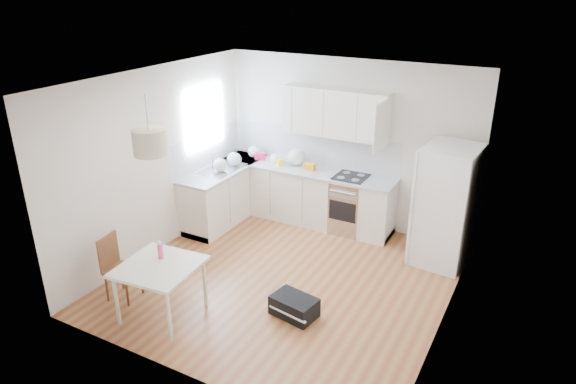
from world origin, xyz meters
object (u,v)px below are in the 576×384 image
Objects in this scene: refrigerator at (447,206)px; dining_table at (160,271)px; dining_chair at (122,268)px; gym_bag at (294,306)px.

refrigerator is 3.98m from dining_table.
refrigerator is at bearing 32.71° from dining_chair.
dining_chair is at bearing 170.58° from dining_table.
refrigerator reaches higher than gym_bag.
dining_table is 0.71m from dining_chair.
refrigerator is at bearing 70.27° from gym_bag.
dining_table is (-2.66, -2.95, -0.24)m from refrigerator.
dining_table is 1.76× the size of gym_bag.
gym_bag is (-1.26, -2.21, -0.74)m from refrigerator.
gym_bag is at bearing -115.03° from refrigerator.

